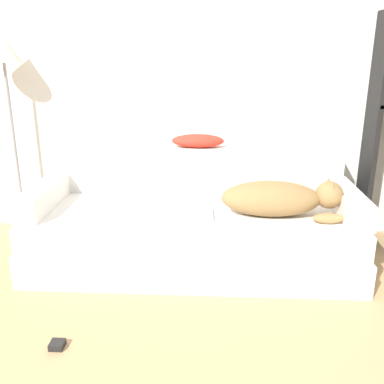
{
  "coord_description": "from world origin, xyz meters",
  "views": [
    {
      "loc": [
        0.17,
        -0.83,
        1.37
      ],
      "look_at": [
        0.03,
        1.73,
        0.54
      ],
      "focal_mm": 40.0,
      "sensor_mm": 36.0,
      "label": 1
    }
  ],
  "objects_px": {
    "floor_lamp": "(5,69)",
    "couch": "(193,236)",
    "dog": "(279,198)",
    "laptop": "(190,214)",
    "power_adapter": "(57,345)",
    "throw_pillow": "(198,141)"
  },
  "relations": [
    {
      "from": "floor_lamp",
      "to": "couch",
      "type": "bearing_deg",
      "value": -17.59
    },
    {
      "from": "couch",
      "to": "dog",
      "type": "relative_size",
      "value": 2.82
    },
    {
      "from": "laptop",
      "to": "power_adapter",
      "type": "bearing_deg",
      "value": -128.01
    },
    {
      "from": "throw_pillow",
      "to": "dog",
      "type": "bearing_deg",
      "value": -40.82
    },
    {
      "from": "laptop",
      "to": "power_adapter",
      "type": "distance_m",
      "value": 1.09
    },
    {
      "from": "couch",
      "to": "floor_lamp",
      "type": "relative_size",
      "value": 1.41
    },
    {
      "from": "dog",
      "to": "floor_lamp",
      "type": "distance_m",
      "value": 2.13
    },
    {
      "from": "couch",
      "to": "throw_pillow",
      "type": "bearing_deg",
      "value": 87.52
    },
    {
      "from": "floor_lamp",
      "to": "laptop",
      "type": "bearing_deg",
      "value": -22.16
    },
    {
      "from": "dog",
      "to": "laptop",
      "type": "distance_m",
      "value": 0.57
    },
    {
      "from": "couch",
      "to": "laptop",
      "type": "xyz_separation_m",
      "value": [
        -0.01,
        -0.12,
        0.21
      ]
    },
    {
      "from": "couch",
      "to": "dog",
      "type": "bearing_deg",
      "value": -8.7
    },
    {
      "from": "couch",
      "to": "power_adapter",
      "type": "height_order",
      "value": "couch"
    },
    {
      "from": "dog",
      "to": "laptop",
      "type": "xyz_separation_m",
      "value": [
        -0.56,
        -0.04,
        -0.11
      ]
    },
    {
      "from": "couch",
      "to": "laptop",
      "type": "relative_size",
      "value": 7.28
    },
    {
      "from": "throw_pillow",
      "to": "floor_lamp",
      "type": "relative_size",
      "value": 0.25
    },
    {
      "from": "dog",
      "to": "power_adapter",
      "type": "bearing_deg",
      "value": -143.54
    },
    {
      "from": "dog",
      "to": "floor_lamp",
      "type": "height_order",
      "value": "floor_lamp"
    },
    {
      "from": "throw_pillow",
      "to": "power_adapter",
      "type": "bearing_deg",
      "value": -115.48
    },
    {
      "from": "throw_pillow",
      "to": "power_adapter",
      "type": "xyz_separation_m",
      "value": [
        -0.63,
        -1.32,
        -0.75
      ]
    },
    {
      "from": "laptop",
      "to": "throw_pillow",
      "type": "xyz_separation_m",
      "value": [
        0.02,
        0.5,
        0.38
      ]
    },
    {
      "from": "throw_pillow",
      "to": "laptop",
      "type": "bearing_deg",
      "value": -92.84
    }
  ]
}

